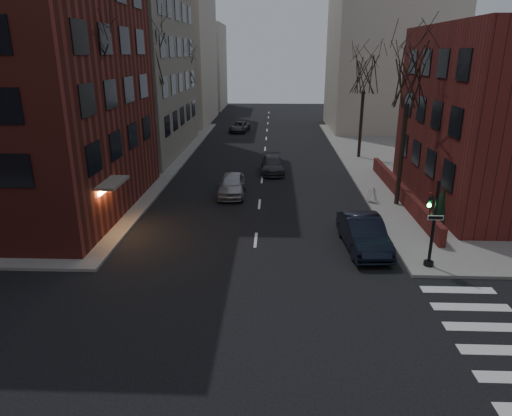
{
  "coord_description": "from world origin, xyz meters",
  "views": [
    {
      "loc": [
        0.89,
        -10.11,
        9.33
      ],
      "look_at": [
        0.04,
        11.36,
        2.0
      ],
      "focal_mm": 32.0,
      "sensor_mm": 36.0,
      "label": 1
    }
  ],
  "objects_px": {
    "tree_left_b": "(148,58)",
    "streetlamp_far": "(194,100)",
    "car_lane_silver": "(232,184)",
    "tree_right_a": "(410,76)",
    "car_lane_far": "(240,127)",
    "evergreen_shrub": "(443,204)",
    "traffic_signal": "(432,229)",
    "tree_left_c": "(183,66)",
    "sandwich_board": "(372,194)",
    "car_lane_gray": "(272,165)",
    "streetlamp_near": "(146,128)",
    "tree_right_b": "(365,74)",
    "parked_sedan": "(363,233)",
    "tree_left_a": "(86,70)"
  },
  "relations": [
    {
      "from": "tree_right_a",
      "to": "streetlamp_near",
      "type": "distance_m",
      "value": 17.87
    },
    {
      "from": "tree_left_b",
      "to": "car_lane_silver",
      "type": "height_order",
      "value": "tree_left_b"
    },
    {
      "from": "parked_sedan",
      "to": "car_lane_silver",
      "type": "distance_m",
      "value": 11.49
    },
    {
      "from": "traffic_signal",
      "to": "sandwich_board",
      "type": "relative_size",
      "value": 4.19
    },
    {
      "from": "parked_sedan",
      "to": "tree_left_c",
      "type": "bearing_deg",
      "value": 111.99
    },
    {
      "from": "parked_sedan",
      "to": "car_lane_silver",
      "type": "height_order",
      "value": "parked_sedan"
    },
    {
      "from": "car_lane_silver",
      "to": "tree_left_b",
      "type": "bearing_deg",
      "value": 137.24
    },
    {
      "from": "traffic_signal",
      "to": "tree_left_c",
      "type": "distance_m",
      "value": 35.76
    },
    {
      "from": "car_lane_gray",
      "to": "streetlamp_far",
      "type": "bearing_deg",
      "value": 117.71
    },
    {
      "from": "tree_left_c",
      "to": "tree_left_a",
      "type": "bearing_deg",
      "value": -90.0
    },
    {
      "from": "tree_left_b",
      "to": "sandwich_board",
      "type": "relative_size",
      "value": 11.31
    },
    {
      "from": "tree_left_b",
      "to": "streetlamp_far",
      "type": "height_order",
      "value": "tree_left_b"
    },
    {
      "from": "car_lane_gray",
      "to": "car_lane_far",
      "type": "distance_m",
      "value": 20.73
    },
    {
      "from": "streetlamp_far",
      "to": "tree_right_a",
      "type": "bearing_deg",
      "value": -54.69
    },
    {
      "from": "tree_right_b",
      "to": "car_lane_far",
      "type": "bearing_deg",
      "value": 129.92
    },
    {
      "from": "streetlamp_near",
      "to": "car_lane_far",
      "type": "distance_m",
      "value": 25.31
    },
    {
      "from": "traffic_signal",
      "to": "streetlamp_far",
      "type": "bearing_deg",
      "value": 116.06
    },
    {
      "from": "tree_left_c",
      "to": "sandwich_board",
      "type": "bearing_deg",
      "value": -53.3
    },
    {
      "from": "tree_left_a",
      "to": "car_lane_gray",
      "type": "xyz_separation_m",
      "value": [
        9.6,
        12.29,
        -7.82
      ]
    },
    {
      "from": "car_lane_far",
      "to": "tree_right_b",
      "type": "bearing_deg",
      "value": -42.93
    },
    {
      "from": "streetlamp_near",
      "to": "car_lane_far",
      "type": "height_order",
      "value": "streetlamp_near"
    },
    {
      "from": "traffic_signal",
      "to": "car_lane_silver",
      "type": "height_order",
      "value": "traffic_signal"
    },
    {
      "from": "car_lane_silver",
      "to": "parked_sedan",
      "type": "bearing_deg",
      "value": -51.38
    },
    {
      "from": "streetlamp_near",
      "to": "car_lane_far",
      "type": "xyz_separation_m",
      "value": [
        4.8,
        24.59,
        -3.62
      ]
    },
    {
      "from": "tree_left_b",
      "to": "streetlamp_far",
      "type": "xyz_separation_m",
      "value": [
        0.6,
        16.0,
        -4.68
      ]
    },
    {
      "from": "tree_left_c",
      "to": "streetlamp_far",
      "type": "height_order",
      "value": "tree_left_c"
    },
    {
      "from": "car_lane_far",
      "to": "evergreen_shrub",
      "type": "relative_size",
      "value": 2.03
    },
    {
      "from": "car_lane_far",
      "to": "evergreen_shrub",
      "type": "xyz_separation_m",
      "value": [
        13.9,
        -31.82,
        0.62
      ]
    },
    {
      "from": "sandwich_board",
      "to": "evergreen_shrub",
      "type": "relative_size",
      "value": 0.44
    },
    {
      "from": "traffic_signal",
      "to": "evergreen_shrub",
      "type": "height_order",
      "value": "traffic_signal"
    },
    {
      "from": "tree_left_b",
      "to": "car_lane_far",
      "type": "bearing_deg",
      "value": 75.31
    },
    {
      "from": "streetlamp_near",
      "to": "car_lane_far",
      "type": "bearing_deg",
      "value": 78.96
    },
    {
      "from": "tree_left_a",
      "to": "evergreen_shrub",
      "type": "xyz_separation_m",
      "value": [
        19.3,
        0.76,
        -7.23
      ]
    },
    {
      "from": "streetlamp_far",
      "to": "car_lane_far",
      "type": "height_order",
      "value": "streetlamp_far"
    },
    {
      "from": "tree_left_a",
      "to": "streetlamp_near",
      "type": "xyz_separation_m",
      "value": [
        0.6,
        8.0,
        -4.23
      ]
    },
    {
      "from": "car_lane_gray",
      "to": "sandwich_board",
      "type": "xyz_separation_m",
      "value": [
        6.5,
        -7.89,
        -0.02
      ]
    },
    {
      "from": "tree_left_c",
      "to": "car_lane_far",
      "type": "distance_m",
      "value": 11.29
    },
    {
      "from": "tree_right_b",
      "to": "streetlamp_near",
      "type": "distance_m",
      "value": 20.01
    },
    {
      "from": "tree_right_a",
      "to": "car_lane_gray",
      "type": "bearing_deg",
      "value": 133.98
    },
    {
      "from": "tree_left_b",
      "to": "streetlamp_far",
      "type": "distance_m",
      "value": 16.68
    },
    {
      "from": "traffic_signal",
      "to": "tree_right_a",
      "type": "height_order",
      "value": "tree_right_a"
    },
    {
      "from": "tree_left_a",
      "to": "tree_right_a",
      "type": "distance_m",
      "value": 18.05
    },
    {
      "from": "tree_left_b",
      "to": "car_lane_gray",
      "type": "xyz_separation_m",
      "value": [
        9.6,
        0.29,
        -8.26
      ]
    },
    {
      "from": "streetlamp_far",
      "to": "evergreen_shrub",
      "type": "xyz_separation_m",
      "value": [
        18.7,
        -27.24,
        -3.0
      ]
    },
    {
      "from": "traffic_signal",
      "to": "sandwich_board",
      "type": "xyz_separation_m",
      "value": [
        -0.64,
        9.41,
        -1.28
      ]
    },
    {
      "from": "tree_left_b",
      "to": "car_lane_silver",
      "type": "relative_size",
      "value": 2.44
    },
    {
      "from": "tree_left_b",
      "to": "car_lane_gray",
      "type": "relative_size",
      "value": 2.41
    },
    {
      "from": "traffic_signal",
      "to": "streetlamp_far",
      "type": "relative_size",
      "value": 0.64
    },
    {
      "from": "tree_left_a",
      "to": "car_lane_far",
      "type": "relative_size",
      "value": 2.33
    },
    {
      "from": "car_lane_gray",
      "to": "tree_left_c",
      "type": "bearing_deg",
      "value": 122.91
    }
  ]
}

